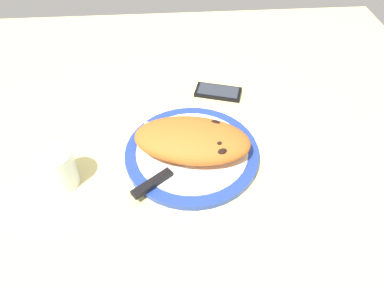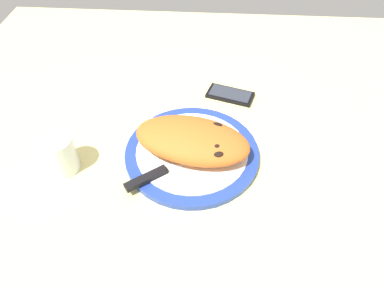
% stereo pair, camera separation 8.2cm
% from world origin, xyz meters
% --- Properties ---
extents(ground_plane, '(1.50, 1.50, 0.03)m').
position_xyz_m(ground_plane, '(0.00, 0.00, -0.01)').
color(ground_plane, '#E5D684').
extents(plate, '(0.32, 0.32, 0.02)m').
position_xyz_m(plate, '(0.00, 0.00, 0.01)').
color(plate, '#233D99').
rests_on(plate, ground_plane).
extents(calzone, '(0.29, 0.20, 0.07)m').
position_xyz_m(calzone, '(0.00, 0.00, 0.05)').
color(calzone, '#C16023').
rests_on(calzone, plate).
extents(fork, '(0.17, 0.04, 0.00)m').
position_xyz_m(fork, '(0.05, -0.08, 0.02)').
color(fork, silver).
rests_on(fork, plate).
extents(knife, '(0.19, 0.15, 0.01)m').
position_xyz_m(knife, '(0.07, 0.08, 0.02)').
color(knife, silver).
rests_on(knife, plate).
extents(smartphone, '(0.14, 0.10, 0.01)m').
position_xyz_m(smartphone, '(-0.09, -0.23, 0.01)').
color(smartphone, black).
rests_on(smartphone, ground_plane).
extents(water_glass, '(0.07, 0.07, 0.09)m').
position_xyz_m(water_glass, '(0.29, 0.06, 0.04)').
color(water_glass, silver).
rests_on(water_glass, ground_plane).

